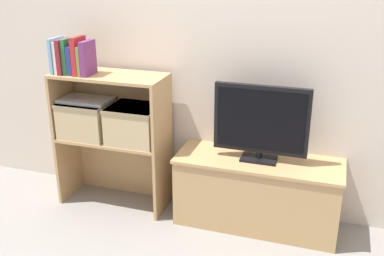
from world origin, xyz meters
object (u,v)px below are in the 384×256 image
Objects in this scene: storage_basket_right at (135,123)px; laptop at (86,100)px; book_maroon at (64,56)px; book_forest at (69,56)px; tv_stand at (257,192)px; book_navy at (74,60)px; book_olive at (84,60)px; book_skyblue at (57,55)px; storage_basket_left at (87,117)px; book_crimson at (79,56)px; book_ivory at (60,57)px; book_plum at (88,58)px; tv at (261,122)px.

storage_basket_right is 0.98× the size of laptop.
book_maroon is 0.98× the size of book_forest.
storage_basket_right reaches higher than tv_stand.
book_olive is at bearing 0.00° from book_navy.
book_skyblue is at bearing 180.00° from book_maroon.
book_olive reaches higher than book_navy.
laptop is (0.10, 0.04, -0.30)m from book_maroon.
book_skyblue is at bearing -176.75° from tv_stand.
book_navy reaches higher than storage_basket_left.
laptop is at bearing -178.46° from tv_stand.
book_crimson reaches higher than storage_basket_right.
book_ivory is at bearing -176.69° from tv_stand.
storage_basket_right is at bearing 6.46° from book_navy.
book_forest reaches higher than book_maroon.
book_plum is (0.11, 0.00, 0.02)m from book_navy.
tv is 1.23m from book_crimson.
tv_stand is at bearing 3.31° from book_ivory.
laptop is at bearing 18.52° from book_ivory.
book_plum reaches higher than storage_basket_right.
book_plum is (0.23, 0.00, -0.00)m from book_skyblue.
storage_basket_right is at bearing -177.90° from tv.
book_plum is 0.66× the size of storage_basket_left.
storage_basket_right is (0.51, 0.04, -0.43)m from book_skyblue.
book_ivory is 1.14× the size of book_navy.
book_forest is 0.43m from storage_basket_left.
book_crimson is 0.73× the size of storage_basket_left.
book_forest is 1.03× the size of book_plum.
book_ivory is at bearing 180.00° from book_navy.
book_olive is at bearing 0.00° from book_skyblue.
book_skyblue is 1.00× the size of book_forest.
book_navy is (0.12, 0.00, -0.02)m from book_skyblue.
book_skyblue is at bearing -176.82° from tv.
storage_basket_right is (0.39, 0.04, -0.40)m from book_navy.
tv_stand is 4.55× the size of book_skyblue.
book_forest is 0.60m from storage_basket_right.
book_crimson is (0.14, 0.00, 0.02)m from book_ivory.
book_navy is 0.55× the size of storage_basket_left.
tv is 1.74× the size of storage_basket_right.
storage_basket_right is (0.42, 0.04, -0.43)m from book_forest.
storage_basket_right is (0.49, 0.04, -0.42)m from book_ivory.
book_olive is at bearing 0.00° from book_ivory.
book_skyblue reaches higher than book_olive.
book_navy is 0.11m from book_plum.
book_navy reaches higher than storage_basket_right.
book_skyblue is 0.20m from book_olive.
tv reaches higher than storage_basket_right.
book_forest is at bearing 0.00° from book_skyblue.
book_maroon is at bearing -156.43° from storage_basket_left.
storage_basket_right is at bearing 7.20° from book_crimson.
tv_stand is 1.57m from book_skyblue.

